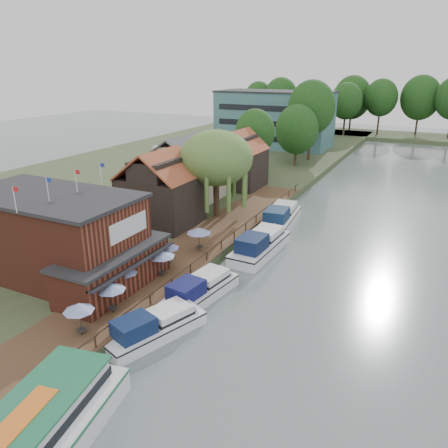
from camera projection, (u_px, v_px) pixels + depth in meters
The scene contains 27 objects.
ground at pixel (225, 321), 32.99m from camera, with size 260.00×260.00×0.00m, color #566362.
land_bank at pixel (158, 176), 74.88m from camera, with size 50.00×140.00×1.00m, color #384728.
quay_deck at pixel (198, 245), 44.42m from camera, with size 6.00×50.00×0.10m, color #47301E.
quay_rail at pixel (224, 244), 43.56m from camera, with size 0.20×49.00×1.00m, color black, non-canonical shape.
pub at pixel (69, 238), 36.44m from camera, with size 20.00×11.00×7.30m, color maroon, non-canonical shape.
hotel_block at pixel (274, 119), 98.79m from camera, with size 25.40×12.40×12.30m, color #38666B, non-canonical shape.
cottage_a at pixel (161, 188), 49.30m from camera, with size 8.60×7.60×8.50m, color black, non-canonical shape.
cottage_b at pixel (184, 168), 58.98m from camera, with size 9.60×8.60×8.50m, color beige, non-canonical shape.
cottage_c at pixel (239, 159), 64.90m from camera, with size 7.60×7.60×8.50m, color black, non-canonical shape.
willow at pixel (216, 175), 51.30m from camera, with size 8.60×8.60×10.43m, color #476B2D, non-canonical shape.
umbrella_0 at pixel (80, 319), 29.05m from camera, with size 2.08×2.08×2.38m, color navy, non-canonical shape.
umbrella_1 at pixel (112, 298), 31.75m from camera, with size 2.18×2.18×2.38m, color #1C4A9A, non-canonical shape.
umbrella_2 at pixel (126, 280), 34.33m from camera, with size 1.96×1.96×2.38m, color navy, non-canonical shape.
umbrella_3 at pixel (161, 263), 37.35m from camera, with size 2.43×2.43×2.38m, color navy, non-canonical shape.
umbrella_4 at pixel (167, 255), 39.05m from camera, with size 2.25×2.25×2.38m, color navy, non-canonical shape.
umbrella_5 at pixel (199, 239), 42.60m from camera, with size 2.43×2.43×2.38m, color navy, non-canonical shape.
cruiser_0 at pixel (155, 324), 30.71m from camera, with size 2.91×9.02×2.15m, color white, non-canonical shape.
cruiser_1 at pixel (200, 287), 35.82m from camera, with size 3.00×9.30×2.23m, color white, non-canonical shape.
cruiser_2 at pixel (260, 242), 44.50m from camera, with size 3.44×10.64×2.61m, color white, non-canonical shape.
cruiser_3 at pixel (281, 215), 52.66m from camera, with size 3.50×10.80×2.65m, color silver, non-canonical shape.
swan at pixel (112, 401), 24.82m from camera, with size 0.44×0.44×0.44m, color white.
bank_tree_0 at pixel (255, 143), 71.00m from camera, with size 6.45×6.45×10.98m, color #143811, non-canonical shape.
bank_tree_1 at pixel (297, 136), 78.55m from camera, with size 7.66×7.66×11.03m, color #143811, non-canonical shape.
bank_tree_2 at pixel (311, 121), 83.08m from camera, with size 8.89×8.89×15.08m, color #143811, non-canonical shape.
bank_tree_3 at pixel (312, 114), 100.68m from camera, with size 7.70×7.70×13.98m, color #143811, non-canonical shape.
bank_tree_4 at pixel (310, 112), 110.44m from camera, with size 7.00×7.00×13.08m, color #143811, non-canonical shape.
bank_tree_5 at pixel (345, 109), 114.20m from camera, with size 8.22×8.22×13.59m, color #143811, non-canonical shape.
Camera 1 is at (12.66, -25.60, 18.08)m, focal length 35.00 mm.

